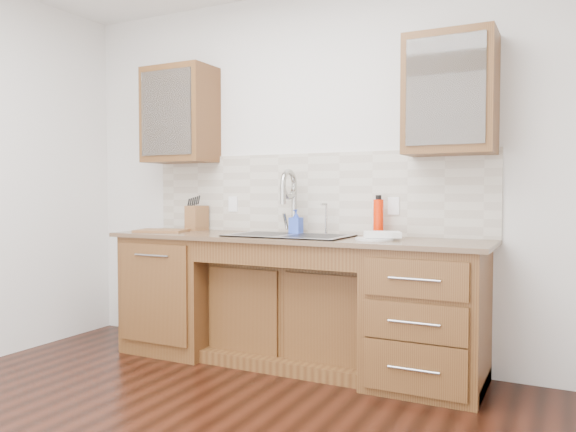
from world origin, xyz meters
The scene contains 23 objects.
wall_back centered at (0.00, 1.80, 1.35)m, with size 4.00×0.10×2.70m, color silver.
base_cabinet_left centered at (-0.95, 1.44, 0.44)m, with size 0.70×0.62×0.88m, color #593014.
base_cabinet_center centered at (0.00, 1.53, 0.35)m, with size 1.20×0.44×0.70m, color #593014.
base_cabinet_right centered at (0.95, 1.44, 0.44)m, with size 0.70×0.62×0.88m, color #593014.
countertop centered at (0.00, 1.43, 0.90)m, with size 2.70×0.65×0.03m, color #84705B.
backsplash centered at (0.00, 1.74, 1.21)m, with size 2.70×0.02×0.59m, color beige.
sink centered at (0.00, 1.41, 0.83)m, with size 0.84×0.46×0.19m, color #9E9EA5.
faucet centered at (-0.07, 1.64, 1.11)m, with size 0.04×0.04×0.40m, color #999993.
filter_tap centered at (0.18, 1.65, 1.03)m, with size 0.02×0.02×0.24m, color #999993.
upper_cabinet_left centered at (-1.05, 1.58, 1.83)m, with size 0.55×0.34×0.75m, color #593014.
upper_cabinet_right centered at (1.05, 1.58, 1.83)m, with size 0.55×0.34×0.75m, color #593014.
outlet_left centered at (-0.65, 1.73, 1.12)m, with size 0.08×0.01×0.12m, color white.
outlet_right centered at (0.65, 1.73, 1.12)m, with size 0.08×0.01×0.12m, color white.
soap_bottle centered at (-0.03, 1.58, 1.00)m, with size 0.08×0.08×0.18m, color blue.
water_bottle centered at (0.57, 1.63, 1.04)m, with size 0.07×0.07×0.25m, color red.
plate centered at (0.62, 1.38, 0.92)m, with size 0.24×0.24×0.01m, color silver.
dish_towel centered at (0.66, 1.43, 0.94)m, with size 0.23×0.17×0.04m, color white.
knife_block centered at (-0.92, 1.62, 1.01)m, with size 0.11×0.18×0.20m, color brown.
cutting_board centered at (-1.07, 1.37, 0.92)m, with size 0.37×0.26×0.02m, color #976739.
cup_left_a centered at (-1.09, 1.58, 1.77)m, with size 0.12×0.12×0.09m, color silver.
cup_left_b centered at (-0.95, 1.58, 1.77)m, with size 0.10×0.10×0.09m, color white.
cup_right_a centered at (0.96, 1.58, 1.77)m, with size 0.12×0.12×0.09m, color white.
cup_right_b centered at (1.11, 1.58, 1.78)m, with size 0.11×0.11×0.10m, color white.
Camera 1 is at (1.73, -2.04, 1.21)m, focal length 35.00 mm.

